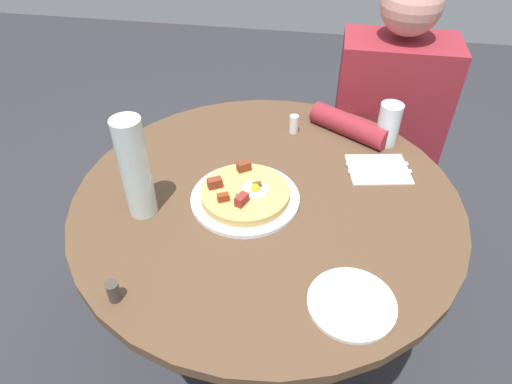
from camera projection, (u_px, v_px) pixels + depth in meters
The scene contains 13 objects.
ground_plane at pixel (264, 340), 1.68m from camera, with size 6.00×6.00×0.00m, color #2D2D33.
dining_table at pixel (266, 238), 1.33m from camera, with size 1.04×1.04×0.71m.
person_seated at pixel (380, 148), 1.74m from camera, with size 0.47×0.48×1.14m.
pizza_plate at pixel (245, 198), 1.20m from camera, with size 0.29×0.29×0.01m, color white.
breakfast_pizza at pixel (245, 193), 1.19m from camera, with size 0.23×0.23×0.05m.
bread_plate at pixel (352, 303), 0.95m from camera, with size 0.19×0.19×0.01m, color silver.
napkin at pixel (378, 169), 1.31m from camera, with size 0.17×0.14×0.00m, color white.
fork at pixel (380, 172), 1.29m from camera, with size 0.18×0.01×0.01m, color silver.
knife at pixel (377, 164), 1.32m from camera, with size 0.18×0.01×0.01m, color silver.
water_glass at pixel (389, 124), 1.37m from camera, with size 0.07×0.07×0.13m, color silver.
water_bottle at pixel (135, 169), 1.09m from camera, with size 0.07×0.07×0.27m, color silver.
salt_shaker at pixel (294, 124), 1.44m from camera, with size 0.03×0.03×0.06m, color white.
pepper_shaker at pixel (114, 291), 0.95m from camera, with size 0.03×0.03×0.05m, color #3F3833.
Camera 1 is at (0.13, -0.91, 1.51)m, focal length 31.95 mm.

